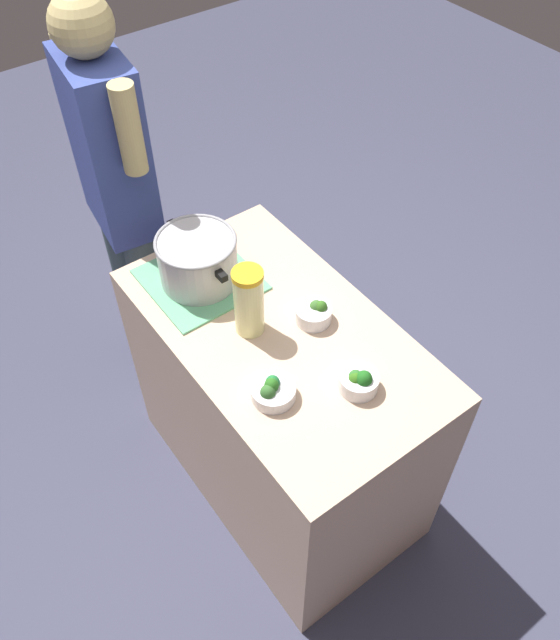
# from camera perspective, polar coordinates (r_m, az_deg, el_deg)

# --- Properties ---
(ground_plane) EXTENTS (8.00, 8.00, 0.00)m
(ground_plane) POSITION_cam_1_polar(r_m,az_deg,el_deg) (2.78, -0.00, -13.19)
(ground_plane) COLOR #42435B
(counter_slab) EXTENTS (1.11, 0.63, 0.90)m
(counter_slab) POSITION_cam_1_polar(r_m,az_deg,el_deg) (2.39, -0.00, -8.02)
(counter_slab) COLOR #D1B192
(counter_slab) RESTS_ON ground_plane
(dish_cloth) EXTENTS (0.35, 0.34, 0.01)m
(dish_cloth) POSITION_cam_1_polar(r_m,az_deg,el_deg) (2.20, -7.02, 3.55)
(dish_cloth) COLOR #66B886
(dish_cloth) RESTS_ON counter_slab
(cooking_pot) EXTENTS (0.33, 0.27, 0.17)m
(cooking_pot) POSITION_cam_1_polar(r_m,az_deg,el_deg) (2.14, -7.25, 5.33)
(cooking_pot) COLOR #B7B7BC
(cooking_pot) RESTS_ON dish_cloth
(lemonade_pitcher) EXTENTS (0.10, 0.10, 0.24)m
(lemonade_pitcher) POSITION_cam_1_polar(r_m,az_deg,el_deg) (1.95, -2.76, 1.65)
(lemonade_pitcher) COLOR #EAE99A
(lemonade_pitcher) RESTS_ON counter_slab
(broccoli_bowl_front) EXTENTS (0.12, 0.12, 0.08)m
(broccoli_bowl_front) POSITION_cam_1_polar(r_m,az_deg,el_deg) (2.04, 3.03, 0.63)
(broccoli_bowl_front) COLOR silver
(broccoli_bowl_front) RESTS_ON counter_slab
(broccoli_bowl_center) EXTENTS (0.13, 0.13, 0.08)m
(broccoli_bowl_center) POSITION_cam_1_polar(r_m,az_deg,el_deg) (1.86, -0.66, -6.22)
(broccoli_bowl_center) COLOR silver
(broccoli_bowl_center) RESTS_ON counter_slab
(broccoli_bowl_back) EXTENTS (0.12, 0.12, 0.08)m
(broccoli_bowl_back) POSITION_cam_1_polar(r_m,az_deg,el_deg) (1.88, 6.92, -5.32)
(broccoli_bowl_back) COLOR silver
(broccoli_bowl_back) RESTS_ON counter_slab
(person_cook) EXTENTS (0.50, 0.24, 1.69)m
(person_cook) POSITION_cam_1_polar(r_m,az_deg,el_deg) (2.54, -13.75, 10.19)
(person_cook) COLOR #42555C
(person_cook) RESTS_ON ground_plane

